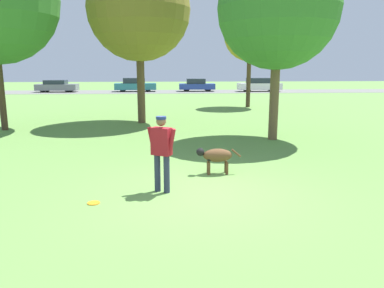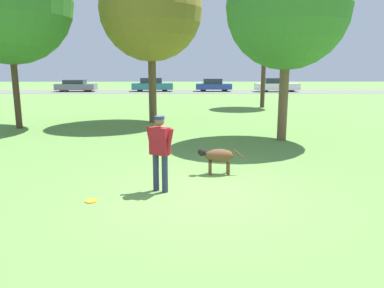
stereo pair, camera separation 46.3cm
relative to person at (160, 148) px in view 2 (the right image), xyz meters
name	(u,v)px [view 2 (the right image)]	position (x,y,z in m)	size (l,w,h in m)	color
ground_plane	(197,193)	(0.78, -0.14, -0.96)	(120.00, 120.00, 0.00)	#608C42
far_road_strip	(190,92)	(0.78, 32.68, -0.95)	(120.00, 6.00, 0.01)	slate
person	(160,148)	(0.00, 0.00, 0.00)	(0.63, 0.40, 1.62)	#2D334C
dog	(217,156)	(1.31, 1.30, -0.50)	(1.12, 0.34, 0.66)	brown
frisbee	(91,201)	(-1.34, -0.61, -0.95)	(0.24, 0.24, 0.02)	orange
tree_mid_center	(151,10)	(-1.09, 10.20, 4.20)	(4.67, 4.67, 7.51)	brown
tree_near_right	(288,7)	(3.99, 5.68, 3.64)	(4.22, 4.22, 6.72)	brown
tree_near_left	(8,0)	(-6.73, 8.46, 4.31)	(5.17, 5.17, 7.85)	#4C3826
tree_far_right	(265,35)	(5.46, 16.81, 3.64)	(3.32, 3.32, 6.28)	#4C3826
parked_car_grey	(76,86)	(-11.39, 32.80, -0.34)	(4.18, 1.79, 1.25)	slate
parked_car_teal	(152,85)	(-3.24, 33.03, -0.26)	(4.44, 1.87, 1.45)	teal
parked_car_blue	(213,85)	(3.34, 33.06, -0.29)	(3.85, 1.72, 1.36)	#284293
parked_car_white	(277,85)	(10.02, 32.35, -0.26)	(4.63, 1.78, 1.44)	white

